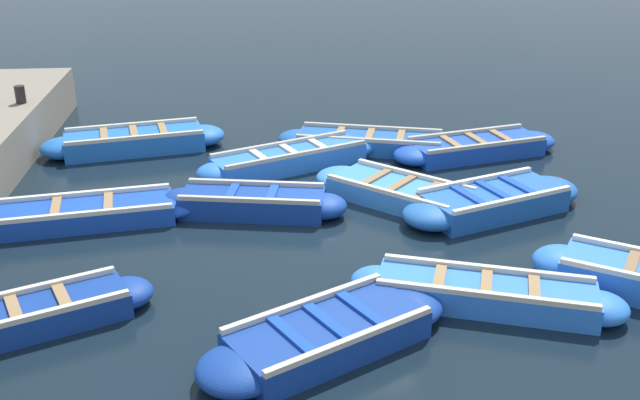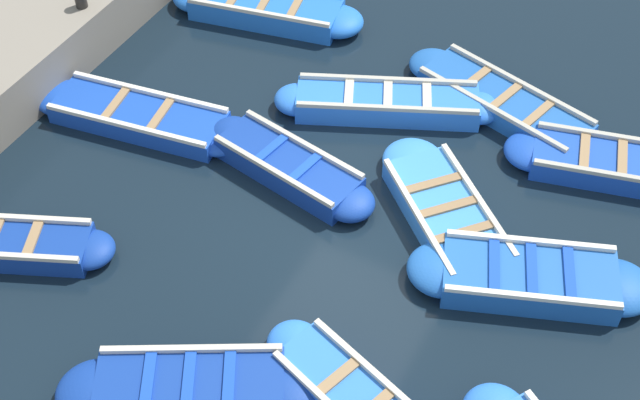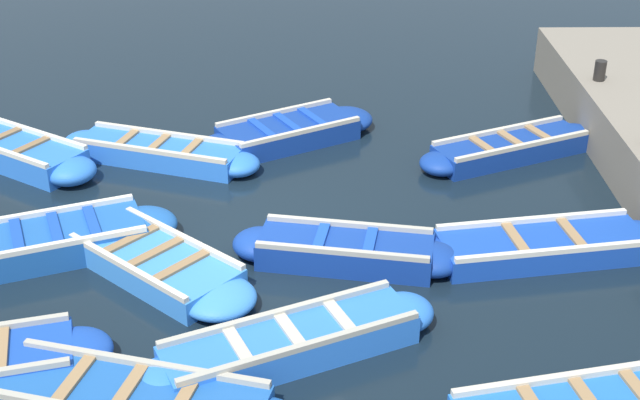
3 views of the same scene
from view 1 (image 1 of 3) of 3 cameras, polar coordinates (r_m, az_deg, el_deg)
ground_plane at (r=12.04m, az=1.01°, el=-1.47°), size 120.00×120.00×0.00m
boat_stern_in at (r=8.79m, az=0.57°, el=-10.26°), size 3.33×2.43×0.42m
boat_drifting at (r=9.83m, az=12.48°, el=-7.01°), size 3.54×1.79×0.40m
boat_near_quay at (r=14.08m, az=-2.36°, el=3.11°), size 3.65×2.17×0.43m
boat_broadside at (r=12.52m, az=13.04°, el=-0.13°), size 3.43×2.07×0.44m
boat_bow_out at (r=9.79m, az=-22.17°, el=-8.48°), size 3.36×2.02×0.39m
boat_far_corner at (r=12.41m, az=-17.58°, el=-1.03°), size 3.76×1.41×0.38m
boat_tucked at (r=15.11m, az=3.81°, el=4.40°), size 3.85×1.79×0.38m
boat_outer_right at (r=12.21m, az=-5.15°, el=-0.24°), size 3.16×1.28×0.43m
boat_mid_row at (r=12.66m, az=6.14°, el=0.51°), size 3.11×2.92×0.39m
boat_outer_left at (r=15.07m, az=11.79°, el=3.93°), size 3.59×1.68×0.40m
boat_end_of_row at (r=15.49m, az=-13.95°, el=4.36°), size 3.73×1.61×0.45m
bollard_north at (r=16.13m, az=-21.88°, el=7.47°), size 0.20×0.20×0.35m
buoy_orange_near at (r=15.86m, az=-9.90°, el=4.92°), size 0.27×0.27×0.27m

